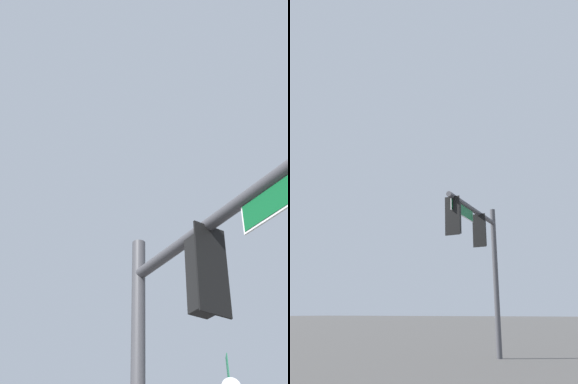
# 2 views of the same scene
# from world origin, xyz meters

# --- Properties ---
(signal_pole_near) EXTENTS (4.78, 0.62, 6.02)m
(signal_pole_near) POSITION_xyz_m (-5.57, -7.94, 4.28)
(signal_pole_near) COLOR #47474C
(signal_pole_near) RESTS_ON ground_plane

